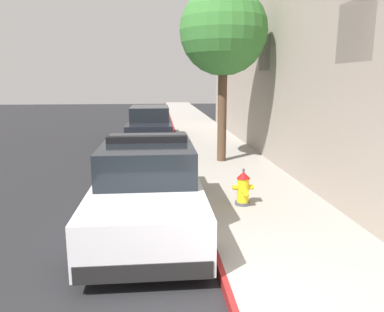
{
  "coord_description": "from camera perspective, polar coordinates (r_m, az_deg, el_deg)",
  "views": [
    {
      "loc": [
        -0.86,
        -3.53,
        2.69
      ],
      "look_at": [
        -0.12,
        4.63,
        1.0
      ],
      "focal_mm": 34.5,
      "sensor_mm": 36.0,
      "label": 1
    }
  ],
  "objects": [
    {
      "name": "fire_hydrant",
      "position": [
        7.66,
        7.92,
        -4.97
      ],
      "size": [
        0.44,
        0.4,
        0.76
      ],
      "color": "#4C4C51",
      "rests_on": "sidewalk_pavement"
    },
    {
      "name": "police_cruiser",
      "position": [
        6.98,
        -6.81,
        -4.61
      ],
      "size": [
        1.94,
        4.84,
        1.68
      ],
      "color": "white",
      "rests_on": "ground"
    },
    {
      "name": "ground_plane",
      "position": [
        14.33,
        -20.51,
        -0.34
      ],
      "size": [
        31.45,
        60.0,
        0.2
      ],
      "primitive_type": "cube",
      "color": "#232326"
    },
    {
      "name": "street_tree",
      "position": [
        11.67,
        4.88,
        18.57
      ],
      "size": [
        2.64,
        2.64,
        5.29
      ],
      "color": "brown",
      "rests_on": "sidewalk_pavement"
    },
    {
      "name": "curb_painted_edge",
      "position": [
        13.81,
        -1.71,
        0.74
      ],
      "size": [
        0.08,
        60.0,
        0.16
      ],
      "primitive_type": "cube",
      "color": "maroon",
      "rests_on": "ground"
    },
    {
      "name": "sidewalk_pavement",
      "position": [
        13.96,
        3.91,
        0.84
      ],
      "size": [
        2.66,
        60.0,
        0.16
      ],
      "primitive_type": "cube",
      "color": "#9E9991",
      "rests_on": "ground"
    },
    {
      "name": "storefront_building",
      "position": [
        14.21,
        25.3,
        13.5
      ],
      "size": [
        7.31,
        20.63,
        6.82
      ],
      "color": "gray",
      "rests_on": "ground"
    },
    {
      "name": "parked_car_silver_ahead",
      "position": [
        16.46,
        -6.52,
        4.75
      ],
      "size": [
        1.94,
        4.84,
        1.56
      ],
      "color": "black",
      "rests_on": "ground"
    }
  ]
}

